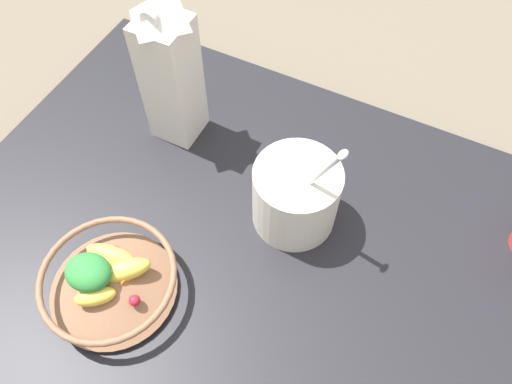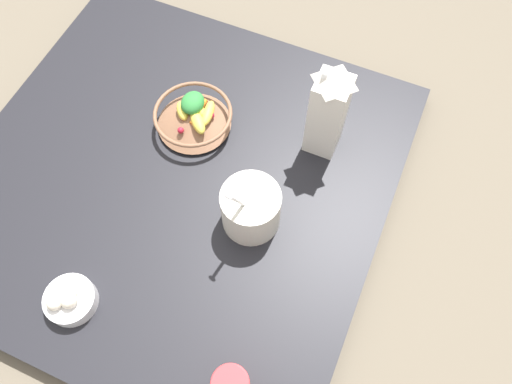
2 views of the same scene
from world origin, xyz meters
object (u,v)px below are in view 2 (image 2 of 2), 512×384
fruit_bowl (194,116)px  milk_carton (328,110)px  yogurt_tub (251,208)px  garlic_bowl (70,300)px

fruit_bowl → milk_carton: size_ratio=0.71×
yogurt_tub → garlic_bowl: yogurt_tub is taller
milk_carton → garlic_bowl: (0.61, -0.36, -0.12)m
fruit_bowl → yogurt_tub: 0.31m
fruit_bowl → milk_carton: bearing=103.6°
milk_carton → yogurt_tub: (0.27, -0.08, -0.07)m
fruit_bowl → milk_carton: milk_carton is taller
garlic_bowl → milk_carton: bearing=149.3°
milk_carton → yogurt_tub: bearing=-16.6°
milk_carton → garlic_bowl: 0.71m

